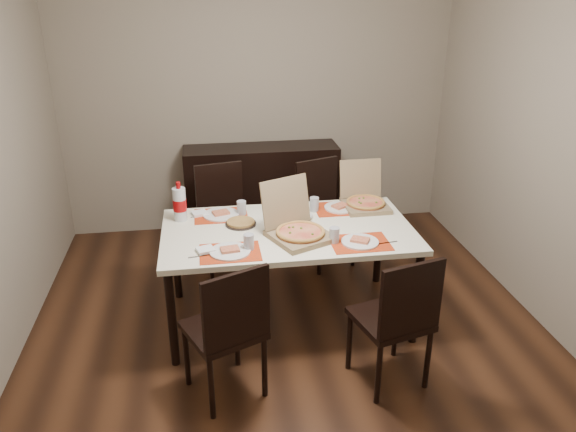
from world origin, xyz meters
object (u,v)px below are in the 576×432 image
(soda_bottle, at_px, (180,204))
(chair_far_left, at_px, (223,213))
(chair_far_right, at_px, (323,207))
(pizza_box_center, at_px, (298,229))
(chair_near_left, at_px, (228,327))
(sideboard, at_px, (262,190))
(dining_table, at_px, (288,237))
(dip_bowl, at_px, (305,217))
(chair_near_right, at_px, (397,317))

(soda_bottle, bearing_deg, chair_far_left, 62.99)
(chair_far_right, distance_m, pizza_box_center, 1.19)
(chair_far_left, height_order, soda_bottle, soda_bottle)
(pizza_box_center, bearing_deg, soda_bottle, 152.15)
(chair_near_left, relative_size, chair_far_right, 1.00)
(sideboard, xyz_separation_m, chair_near_left, (-0.47, -2.42, 0.06))
(pizza_box_center, bearing_deg, chair_near_left, -128.29)
(chair_far_right, bearing_deg, soda_bottle, -152.21)
(dining_table, xyz_separation_m, dip_bowl, (0.15, 0.16, 0.08))
(chair_far_left, distance_m, dip_bowl, 1.01)
(sideboard, height_order, chair_near_left, chair_near_left)
(pizza_box_center, distance_m, dip_bowl, 0.33)
(sideboard, height_order, dip_bowl, sideboard)
(chair_far_right, distance_m, dip_bowl, 0.86)
(chair_near_left, xyz_separation_m, chair_far_right, (0.94, 1.75, 0.00))
(chair_far_left, bearing_deg, dining_table, -65.28)
(sideboard, bearing_deg, soda_bottle, -119.52)
(pizza_box_center, relative_size, soda_bottle, 1.80)
(sideboard, bearing_deg, dip_bowl, -83.20)
(chair_near_right, bearing_deg, dining_table, 122.12)
(chair_near_left, distance_m, pizza_box_center, 0.91)
(chair_far_left, relative_size, chair_far_right, 1.00)
(dip_bowl, relative_size, soda_bottle, 0.38)
(sideboard, height_order, chair_far_right, chair_far_right)
(chair_far_right, bearing_deg, pizza_box_center, -111.03)
(sideboard, distance_m, pizza_box_center, 1.79)
(chair_near_right, distance_m, chair_far_left, 2.05)
(chair_near_right, distance_m, dip_bowl, 1.12)
(chair_far_left, relative_size, soda_bottle, 3.11)
(chair_far_right, bearing_deg, dining_table, -116.34)
(chair_near_right, xyz_separation_m, pizza_box_center, (-0.50, 0.72, 0.30))
(chair_far_right, xyz_separation_m, pizza_box_center, (-0.41, -1.07, 0.30))
(soda_bottle, bearing_deg, chair_far_right, 27.79)
(pizza_box_center, bearing_deg, sideboard, 92.10)
(chair_near_right, xyz_separation_m, dip_bowl, (-0.39, 1.02, 0.25))
(chair_near_left, relative_size, dip_bowl, 8.24)
(chair_far_left, distance_m, chair_far_right, 0.89)
(dining_table, bearing_deg, chair_far_left, 114.72)
(dining_table, xyz_separation_m, chair_near_left, (-0.48, -0.82, -0.17))
(chair_far_left, bearing_deg, chair_far_right, -0.70)
(chair_near_right, relative_size, pizza_box_center, 1.72)
(pizza_box_center, bearing_deg, dip_bowl, 70.52)
(pizza_box_center, height_order, dip_bowl, pizza_box_center)
(chair_near_left, height_order, soda_bottle, soda_bottle)
(sideboard, relative_size, soda_bottle, 5.02)
(dining_table, bearing_deg, chair_far_right, 63.66)
(chair_far_left, height_order, chair_far_right, same)
(chair_far_right, bearing_deg, chair_near_left, -118.38)
(sideboard, relative_size, chair_near_left, 1.61)
(chair_near_left, relative_size, pizza_box_center, 1.72)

